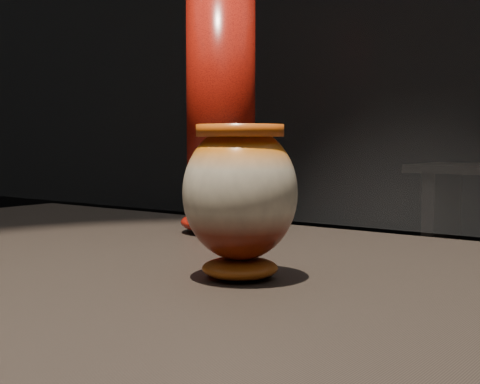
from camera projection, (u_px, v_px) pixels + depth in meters
name	position (u px, v px, depth m)	size (l,w,h in m)	color
main_vase	(240.00, 195.00, 0.74)	(0.17, 0.17, 0.17)	#661909
tall_vase	(221.00, 107.00, 1.10)	(0.14, 0.14, 0.43)	#B81B0C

